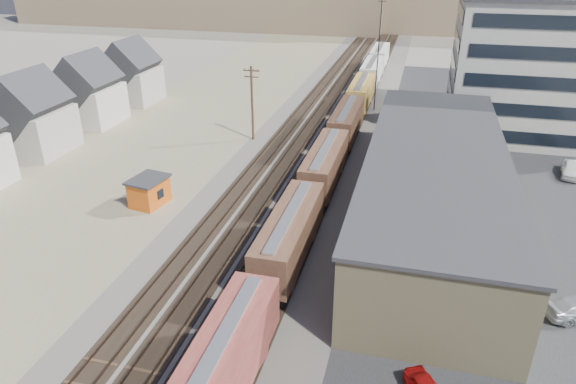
% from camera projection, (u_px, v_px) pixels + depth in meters
% --- Properties ---
extents(ground, '(300.00, 300.00, 0.00)m').
position_uv_depth(ground, '(173.00, 378.00, 31.53)').
color(ground, '#6B6356').
rests_on(ground, ground).
extents(ballast_bed, '(18.00, 200.00, 0.06)m').
position_uv_depth(ballast_bed, '(325.00, 126.00, 75.07)').
color(ballast_bed, '#4C4742').
rests_on(ballast_bed, ground).
extents(dirt_yard, '(24.00, 180.00, 0.03)m').
position_uv_depth(dirt_yard, '(170.00, 137.00, 70.90)').
color(dirt_yard, '#766D51').
rests_on(dirt_yard, ground).
extents(asphalt_lot, '(26.00, 120.00, 0.04)m').
position_uv_depth(asphalt_lot, '(495.00, 184.00, 57.02)').
color(asphalt_lot, '#232326').
rests_on(asphalt_lot, ground).
extents(rail_tracks, '(11.40, 200.00, 0.24)m').
position_uv_depth(rail_tracks, '(322.00, 125.00, 75.15)').
color(rail_tracks, black).
rests_on(rail_tracks, ground).
extents(freight_train, '(3.00, 119.74, 4.46)m').
position_uv_depth(freight_train, '(337.00, 141.00, 61.61)').
color(freight_train, black).
rests_on(freight_train, ground).
extents(warehouse, '(12.40, 40.40, 7.25)m').
position_uv_depth(warehouse, '(433.00, 185.00, 48.32)').
color(warehouse, tan).
rests_on(warehouse, ground).
extents(office_tower, '(22.60, 18.60, 18.45)m').
position_uv_depth(office_tower, '(539.00, 66.00, 69.01)').
color(office_tower, '#9E998E').
rests_on(office_tower, ground).
extents(utility_pole_north, '(2.20, 0.32, 10.00)m').
position_uv_depth(utility_pole_north, '(252.00, 102.00, 67.73)').
color(utility_pole_north, '#382619').
rests_on(utility_pole_north, ground).
extents(radio_mast, '(1.20, 0.16, 18.00)m').
position_uv_depth(radio_mast, '(378.00, 52.00, 78.45)').
color(radio_mast, black).
rests_on(radio_mast, ground).
extents(maintenance_shed, '(3.69, 4.44, 2.93)m').
position_uv_depth(maintenance_shed, '(149.00, 191.00, 52.00)').
color(maintenance_shed, '#CA5413').
rests_on(maintenance_shed, ground).
extents(parked_car_white, '(1.97, 5.11, 1.66)m').
position_uv_depth(parked_car_white, '(490.00, 337.00, 33.64)').
color(parked_car_white, white).
rests_on(parked_car_white, ground).
extents(parked_car_blue, '(6.07, 5.83, 1.60)m').
position_uv_depth(parked_car_blue, '(511.00, 129.00, 71.71)').
color(parked_car_blue, navy).
rests_on(parked_car_blue, ground).
extents(parked_car_far, '(2.75, 5.09, 1.64)m').
position_uv_depth(parked_car_far, '(571.00, 170.00, 58.63)').
color(parked_car_far, white).
rests_on(parked_car_far, ground).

